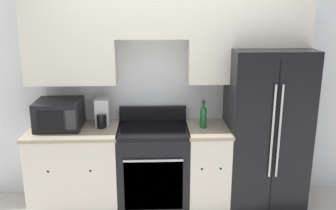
# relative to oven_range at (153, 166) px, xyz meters

# --- Properties ---
(wall_back) EXTENTS (8.00, 0.39, 2.60)m
(wall_back) POSITION_rel_oven_range_xyz_m (0.17, 0.28, 1.03)
(wall_back) COLOR silver
(wall_back) RESTS_ON ground_plane
(lower_cabinets_left) EXTENTS (0.95, 0.64, 0.89)m
(lower_cabinets_left) POSITION_rel_oven_range_xyz_m (-0.83, -0.00, -0.00)
(lower_cabinets_left) COLOR beige
(lower_cabinets_left) RESTS_ON ground_plane
(lower_cabinets_right) EXTENTS (0.45, 0.64, 0.89)m
(lower_cabinets_right) POSITION_rel_oven_range_xyz_m (0.58, -0.00, -0.00)
(lower_cabinets_right) COLOR beige
(lower_cabinets_right) RESTS_ON ground_plane
(oven_range) EXTENTS (0.74, 0.65, 1.05)m
(oven_range) POSITION_rel_oven_range_xyz_m (0.00, 0.00, 0.00)
(oven_range) COLOR black
(oven_range) RESTS_ON ground_plane
(refrigerator) EXTENTS (0.82, 0.78, 1.73)m
(refrigerator) POSITION_rel_oven_range_xyz_m (1.20, 0.06, 0.41)
(refrigerator) COLOR black
(refrigerator) RESTS_ON ground_plane
(microwave) EXTENTS (0.47, 0.43, 0.30)m
(microwave) POSITION_rel_oven_range_xyz_m (-0.98, 0.05, 0.59)
(microwave) COLOR black
(microwave) RESTS_ON lower_cabinets_left
(bottle) EXTENTS (0.07, 0.07, 0.29)m
(bottle) POSITION_rel_oven_range_xyz_m (0.53, -0.01, 0.56)
(bottle) COLOR #195928
(bottle) RESTS_ON lower_cabinets_right
(paper_towel_holder) EXTENTS (0.15, 0.28, 0.29)m
(paper_towel_holder) POSITION_rel_oven_range_xyz_m (-0.54, 0.13, 0.58)
(paper_towel_holder) COLOR #B7B7BC
(paper_towel_holder) RESTS_ON lower_cabinets_left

